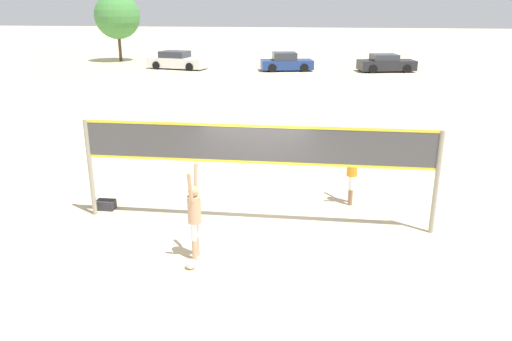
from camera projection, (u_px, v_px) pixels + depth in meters
ground_plane at (256, 223)px, 12.27m from camera, size 200.00×200.00×0.00m
volleyball_net at (256, 152)px, 11.69m from camera, size 8.43×0.11×2.47m
player_spiker at (194, 212)px, 10.27m from camera, size 0.28×0.69×2.01m
player_blocker at (352, 168)px, 13.12m from camera, size 0.28×0.68×1.96m
volleyball at (191, 264)px, 10.13m from camera, size 0.21×0.21×0.21m
gear_bag at (106, 205)px, 13.04m from camera, size 0.48×0.30×0.25m
parked_car_near at (177, 61)px, 40.37m from camera, size 5.06×2.74×1.42m
parked_car_mid at (386, 64)px, 38.82m from camera, size 4.58×2.72×1.33m
parked_car_far at (286, 63)px, 39.33m from camera, size 4.33×2.66×1.42m
tree_left_cluster at (117, 16)px, 44.61m from camera, size 4.03×4.03×6.00m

